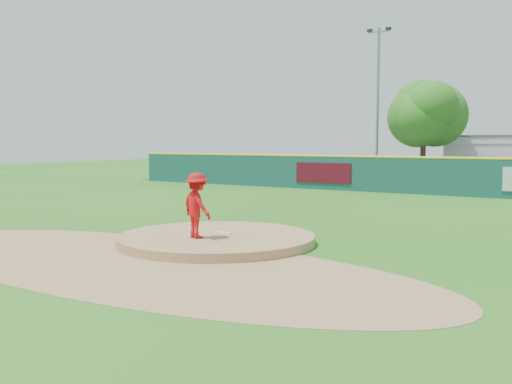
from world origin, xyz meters
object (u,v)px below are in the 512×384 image
Objects in this scene: playground_slide at (238,169)px; van at (407,176)px; light_pole_left at (378,97)px; pitcher at (197,205)px; deciduous_tree at (424,116)px.

van is at bearing -8.18° from playground_slide.
playground_slide is at bearing -164.97° from light_pole_left.
pitcher is 0.34× the size of van.
light_pole_left is (-5.91, 27.73, 4.92)m from pitcher.
pitcher is at bearing -85.75° from deciduous_tree.
deciduous_tree is (14.42, 0.80, 3.84)m from playground_slide.
light_pole_left is (-4.00, 2.00, 1.50)m from deciduous_tree.
van is at bearing -64.78° from pitcher.
playground_slide is 0.35× the size of deciduous_tree.
playground_slide is 14.94m from deciduous_tree.
van is 2.00× the size of playground_slide.
deciduous_tree is at bearing -65.49° from pitcher.
playground_slide is at bearing 83.14° from van.
deciduous_tree is (0.07, 2.86, 3.82)m from van.
light_pole_left is at bearing -57.71° from pitcher.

